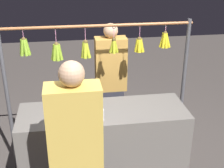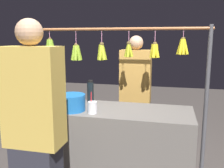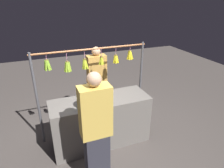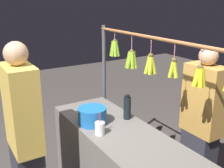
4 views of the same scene
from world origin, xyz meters
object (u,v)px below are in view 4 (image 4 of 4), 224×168
object	(u,v)px
drink_cup	(100,128)
customer_person	(25,144)
blue_bucket	(92,116)
vendor_person	(201,129)
water_bottle	(127,108)

from	to	relation	value
drink_cup	customer_person	world-z (taller)	customer_person
blue_bucket	drink_cup	world-z (taller)	drink_cup
blue_bucket	customer_person	world-z (taller)	customer_person
blue_bucket	vendor_person	distance (m)	1.08
water_bottle	vendor_person	world-z (taller)	vendor_person
vendor_person	blue_bucket	bearing A→B (deg)	62.90
drink_cup	customer_person	distance (m)	0.65
water_bottle	drink_cup	xyz separation A→B (m)	(-0.15, 0.39, -0.06)
customer_person	blue_bucket	bearing A→B (deg)	-92.24
blue_bucket	customer_person	size ratio (longest dim) A/B	0.16
blue_bucket	water_bottle	bearing A→B (deg)	-103.37
water_bottle	blue_bucket	distance (m)	0.35
blue_bucket	drink_cup	distance (m)	0.23
vendor_person	water_bottle	bearing A→B (deg)	56.35
blue_bucket	drink_cup	xyz separation A→B (m)	(-0.23, 0.05, -0.02)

